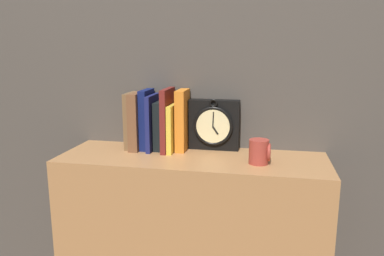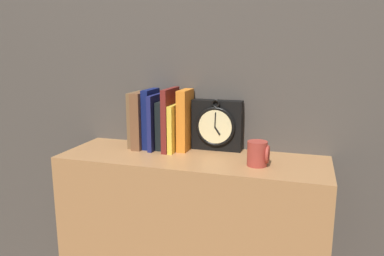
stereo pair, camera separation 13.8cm
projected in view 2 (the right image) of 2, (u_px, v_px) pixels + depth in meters
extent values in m
cube|color=#47423D|center=(206.00, 28.00, 1.48)|extent=(6.00, 0.05, 2.60)
cube|color=#A87547|center=(192.00, 256.00, 1.49)|extent=(1.00, 0.33, 0.82)
cube|color=black|center=(217.00, 125.00, 1.49)|extent=(0.20, 0.05, 0.20)
torus|color=black|center=(215.00, 127.00, 1.46)|extent=(0.16, 0.01, 0.16)
cylinder|color=beige|center=(215.00, 127.00, 1.45)|extent=(0.13, 0.01, 0.13)
cube|color=black|center=(217.00, 131.00, 1.45)|extent=(0.03, 0.00, 0.03)
cube|color=black|center=(215.00, 120.00, 1.44)|extent=(0.01, 0.00, 0.06)
torus|color=black|center=(216.00, 104.00, 1.44)|extent=(0.03, 0.01, 0.03)
cube|color=brown|center=(136.00, 119.00, 1.54)|extent=(0.02, 0.13, 0.23)
cube|color=brown|center=(142.00, 120.00, 1.52)|extent=(0.04, 0.15, 0.23)
cube|color=#101A51|center=(151.00, 118.00, 1.52)|extent=(0.03, 0.13, 0.24)
cube|color=navy|center=(156.00, 122.00, 1.51)|extent=(0.02, 0.15, 0.22)
cube|color=black|center=(165.00, 125.00, 1.51)|extent=(0.04, 0.12, 0.19)
cube|color=maroon|center=(170.00, 119.00, 1.48)|extent=(0.02, 0.16, 0.25)
cube|color=yellow|center=(176.00, 127.00, 1.48)|extent=(0.02, 0.15, 0.18)
cube|color=orange|center=(185.00, 120.00, 1.48)|extent=(0.04, 0.12, 0.24)
cylinder|color=#9E382D|center=(257.00, 154.00, 1.29)|extent=(0.07, 0.07, 0.09)
torus|color=#9E382D|center=(267.00, 154.00, 1.28)|extent=(0.01, 0.06, 0.06)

